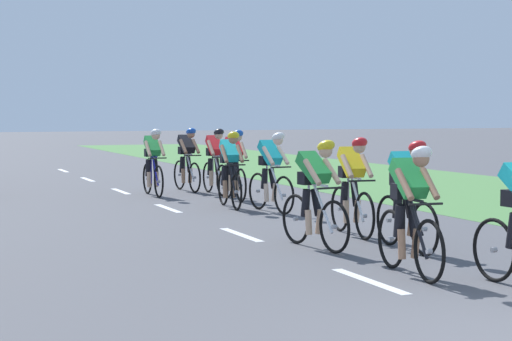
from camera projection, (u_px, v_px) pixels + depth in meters
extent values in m
cube|color=#4C7F42|center=(422.00, 184.00, 22.99)|extent=(7.00, 60.00, 0.01)
cube|color=white|center=(369.00, 281.00, 9.80)|extent=(0.14, 1.60, 0.01)
cube|color=white|center=(241.00, 235.00, 13.50)|extent=(0.14, 1.60, 0.01)
cube|color=white|center=(168.00, 208.00, 17.19)|extent=(0.14, 1.60, 0.01)
cube|color=white|center=(121.00, 191.00, 20.89)|extent=(0.14, 1.60, 0.01)
cube|color=white|center=(88.00, 179.00, 24.58)|extent=(0.14, 1.60, 0.01)
cube|color=white|center=(63.00, 171.00, 28.28)|extent=(0.14, 1.60, 0.01)
torus|color=black|center=(494.00, 250.00, 9.74)|extent=(0.07, 0.72, 0.72)
cylinder|color=#99999E|center=(494.00, 250.00, 9.74)|extent=(0.06, 0.06, 0.06)
torus|color=black|center=(429.00, 251.00, 9.64)|extent=(0.12, 0.72, 0.72)
cylinder|color=#99999E|center=(429.00, 251.00, 9.64)|extent=(0.07, 0.07, 0.06)
torus|color=black|center=(391.00, 239.00, 10.60)|extent=(0.12, 0.72, 0.72)
cylinder|color=#99999E|center=(391.00, 239.00, 10.60)|extent=(0.07, 0.07, 0.06)
cylinder|color=black|center=(412.00, 199.00, 10.03)|extent=(0.10, 0.55, 0.04)
cylinder|color=black|center=(418.00, 229.00, 9.89)|extent=(0.09, 0.48, 0.63)
cylinder|color=black|center=(404.00, 223.00, 10.24)|extent=(0.04, 0.04, 0.65)
cylinder|color=black|center=(426.00, 204.00, 9.70)|extent=(0.42, 0.07, 0.03)
cube|color=black|center=(404.00, 194.00, 10.22)|extent=(0.12, 0.23, 0.05)
cube|color=green|center=(409.00, 178.00, 10.09)|extent=(0.34, 0.57, 0.46)
cube|color=black|center=(404.00, 191.00, 10.21)|extent=(0.30, 0.23, 0.18)
cylinder|color=black|center=(413.00, 220.00, 10.21)|extent=(0.13, 0.23, 0.40)
cylinder|color=#9E7051|center=(416.00, 243.00, 10.15)|extent=(0.11, 0.16, 0.36)
cylinder|color=black|center=(399.00, 221.00, 10.16)|extent=(0.13, 0.18, 0.40)
cylinder|color=#9E7051|center=(402.00, 244.00, 10.10)|extent=(0.10, 0.13, 0.36)
cylinder|color=#9E7051|center=(430.00, 184.00, 9.93)|extent=(0.12, 0.41, 0.35)
cylinder|color=#9E7051|center=(404.00, 184.00, 9.84)|extent=(0.12, 0.41, 0.35)
sphere|color=#9E7051|center=(421.00, 159.00, 9.78)|extent=(0.19, 0.19, 0.19)
ellipsoid|color=white|center=(422.00, 153.00, 9.77)|extent=(0.26, 0.34, 0.24)
torus|color=black|center=(425.00, 229.00, 11.47)|extent=(0.08, 0.73, 0.72)
cylinder|color=#99999E|center=(425.00, 229.00, 11.47)|extent=(0.06, 0.06, 0.06)
torus|color=black|center=(389.00, 220.00, 12.41)|extent=(0.08, 0.73, 0.72)
cylinder|color=#99999E|center=(389.00, 220.00, 12.41)|extent=(0.06, 0.06, 0.06)
cylinder|color=black|center=(408.00, 186.00, 11.86)|extent=(0.07, 0.55, 0.04)
cylinder|color=black|center=(414.00, 211.00, 11.71)|extent=(0.07, 0.48, 0.63)
cylinder|color=black|center=(401.00, 206.00, 12.07)|extent=(0.04, 0.04, 0.65)
cylinder|color=black|center=(421.00, 189.00, 11.53)|extent=(0.42, 0.05, 0.03)
cube|color=black|center=(401.00, 182.00, 12.04)|extent=(0.11, 0.23, 0.05)
cube|color=#19B2B7|center=(406.00, 168.00, 11.91)|extent=(0.31, 0.56, 0.45)
cube|color=black|center=(402.00, 179.00, 12.03)|extent=(0.29, 0.21, 0.18)
cylinder|color=black|center=(409.00, 204.00, 12.04)|extent=(0.12, 0.23, 0.40)
cylinder|color=#9E7051|center=(411.00, 223.00, 11.98)|extent=(0.10, 0.16, 0.36)
cylinder|color=black|center=(397.00, 204.00, 11.98)|extent=(0.12, 0.17, 0.40)
cylinder|color=#9E7051|center=(400.00, 224.00, 11.92)|extent=(0.10, 0.13, 0.36)
cylinder|color=#9E7051|center=(424.00, 172.00, 11.76)|extent=(0.10, 0.40, 0.35)
cylinder|color=#9E7051|center=(403.00, 173.00, 11.66)|extent=(0.10, 0.40, 0.35)
sphere|color=#9E7051|center=(417.00, 152.00, 11.61)|extent=(0.19, 0.19, 0.19)
ellipsoid|color=red|center=(417.00, 147.00, 11.60)|extent=(0.25, 0.33, 0.24)
torus|color=black|center=(334.00, 227.00, 11.69)|extent=(0.12, 0.72, 0.72)
cylinder|color=#99999E|center=(334.00, 227.00, 11.69)|extent=(0.07, 0.07, 0.06)
torus|color=black|center=(296.00, 219.00, 12.57)|extent=(0.12, 0.72, 0.72)
cylinder|color=#99999E|center=(296.00, 219.00, 12.57)|extent=(0.07, 0.07, 0.06)
cylinder|color=white|center=(316.00, 185.00, 12.05)|extent=(0.10, 0.55, 0.04)
cylinder|color=white|center=(323.00, 209.00, 11.92)|extent=(0.09, 0.48, 0.63)
cylinder|color=white|center=(309.00, 205.00, 12.25)|extent=(0.04, 0.04, 0.65)
cylinder|color=black|center=(330.00, 188.00, 11.75)|extent=(0.42, 0.07, 0.03)
cube|color=black|center=(309.00, 181.00, 12.22)|extent=(0.12, 0.23, 0.05)
cube|color=green|center=(314.00, 167.00, 12.10)|extent=(0.34, 0.58, 0.44)
cube|color=black|center=(309.00, 178.00, 12.21)|extent=(0.30, 0.23, 0.18)
cylinder|color=black|center=(316.00, 202.00, 12.23)|extent=(0.13, 0.23, 0.40)
cylinder|color=tan|center=(319.00, 222.00, 12.18)|extent=(0.11, 0.16, 0.36)
cylinder|color=black|center=(306.00, 203.00, 12.15)|extent=(0.13, 0.18, 0.40)
cylinder|color=tan|center=(309.00, 222.00, 12.10)|extent=(0.10, 0.13, 0.36)
cylinder|color=tan|center=(332.00, 171.00, 11.99)|extent=(0.12, 0.41, 0.35)
cylinder|color=tan|center=(312.00, 172.00, 11.84)|extent=(0.12, 0.41, 0.35)
sphere|color=tan|center=(326.00, 151.00, 11.82)|extent=(0.19, 0.19, 0.19)
ellipsoid|color=yellow|center=(326.00, 146.00, 11.81)|extent=(0.26, 0.34, 0.24)
torus|color=black|center=(365.00, 216.00, 12.92)|extent=(0.12, 0.72, 0.72)
cylinder|color=#99999E|center=(365.00, 216.00, 12.92)|extent=(0.07, 0.07, 0.06)
torus|color=black|center=(340.00, 209.00, 13.88)|extent=(0.12, 0.72, 0.72)
cylinder|color=#99999E|center=(340.00, 209.00, 13.88)|extent=(0.07, 0.07, 0.06)
cylinder|color=white|center=(353.00, 178.00, 13.32)|extent=(0.09, 0.55, 0.04)
cylinder|color=white|center=(358.00, 200.00, 13.17)|extent=(0.09, 0.48, 0.63)
cylinder|color=white|center=(348.00, 196.00, 13.53)|extent=(0.04, 0.04, 0.65)
cylinder|color=black|center=(362.00, 181.00, 12.98)|extent=(0.42, 0.07, 0.03)
cube|color=black|center=(348.00, 174.00, 13.51)|extent=(0.12, 0.23, 0.05)
cube|color=yellow|center=(352.00, 162.00, 13.37)|extent=(0.34, 0.57, 0.47)
cube|color=black|center=(349.00, 172.00, 13.49)|extent=(0.30, 0.23, 0.18)
cylinder|color=black|center=(355.00, 194.00, 13.49)|extent=(0.13, 0.23, 0.40)
cylinder|color=tan|center=(357.00, 211.00, 13.43)|extent=(0.11, 0.16, 0.36)
cylinder|color=black|center=(344.00, 194.00, 13.44)|extent=(0.13, 0.18, 0.40)
cylinder|color=tan|center=(346.00, 212.00, 13.38)|extent=(0.10, 0.13, 0.36)
cylinder|color=tan|center=(367.00, 166.00, 13.21)|extent=(0.12, 0.41, 0.35)
cylinder|color=tan|center=(347.00, 166.00, 13.13)|extent=(0.12, 0.41, 0.35)
sphere|color=tan|center=(359.00, 147.00, 13.07)|extent=(0.19, 0.19, 0.19)
ellipsoid|color=red|center=(360.00, 143.00, 13.05)|extent=(0.26, 0.34, 0.24)
torus|color=black|center=(284.00, 195.00, 16.13)|extent=(0.12, 0.72, 0.72)
cylinder|color=#99999E|center=(284.00, 195.00, 16.13)|extent=(0.07, 0.07, 0.06)
torus|color=black|center=(258.00, 191.00, 17.00)|extent=(0.12, 0.72, 0.72)
cylinder|color=#99999E|center=(258.00, 191.00, 17.00)|extent=(0.07, 0.07, 0.06)
cylinder|color=white|center=(272.00, 165.00, 16.49)|extent=(0.10, 0.55, 0.04)
cylinder|color=white|center=(277.00, 183.00, 16.35)|extent=(0.09, 0.48, 0.63)
cylinder|color=white|center=(267.00, 180.00, 16.68)|extent=(0.04, 0.04, 0.65)
cylinder|color=black|center=(281.00, 167.00, 16.18)|extent=(0.42, 0.07, 0.03)
cube|color=black|center=(267.00, 163.00, 16.66)|extent=(0.12, 0.23, 0.05)
cube|color=#19B2B7|center=(270.00, 152.00, 16.54)|extent=(0.34, 0.57, 0.47)
cube|color=black|center=(267.00, 160.00, 16.65)|extent=(0.30, 0.23, 0.18)
cylinder|color=black|center=(272.00, 178.00, 16.67)|extent=(0.13, 0.23, 0.40)
cylinder|color=beige|center=(275.00, 192.00, 16.62)|extent=(0.11, 0.16, 0.36)
cylinder|color=black|center=(264.00, 179.00, 16.58)|extent=(0.13, 0.18, 0.40)
cylinder|color=beige|center=(266.00, 193.00, 16.53)|extent=(0.10, 0.13, 0.36)
cylinder|color=beige|center=(283.00, 155.00, 16.43)|extent=(0.12, 0.41, 0.35)
cylinder|color=beige|center=(268.00, 156.00, 16.27)|extent=(0.12, 0.41, 0.35)
sphere|color=beige|center=(278.00, 140.00, 16.26)|extent=(0.19, 0.19, 0.19)
ellipsoid|color=white|center=(278.00, 137.00, 16.24)|extent=(0.26, 0.34, 0.24)
torus|color=black|center=(236.00, 192.00, 16.81)|extent=(0.11, 0.73, 0.72)
cylinder|color=#99999E|center=(236.00, 192.00, 16.81)|extent=(0.07, 0.07, 0.06)
torus|color=black|center=(223.00, 188.00, 17.77)|extent=(0.11, 0.73, 0.72)
cylinder|color=#99999E|center=(223.00, 188.00, 17.77)|extent=(0.07, 0.07, 0.06)
cylinder|color=black|center=(230.00, 163.00, 17.21)|extent=(0.08, 0.55, 0.04)
cylinder|color=black|center=(233.00, 180.00, 17.06)|extent=(0.08, 0.48, 0.63)
cylinder|color=black|center=(228.00, 177.00, 17.42)|extent=(0.04, 0.04, 0.65)
cylinder|color=black|center=(235.00, 165.00, 16.87)|extent=(0.42, 0.07, 0.03)
cube|color=black|center=(228.00, 160.00, 17.39)|extent=(0.12, 0.23, 0.05)
cube|color=#19B2B7|center=(229.00, 151.00, 17.26)|extent=(0.33, 0.57, 0.44)
cube|color=black|center=(228.00, 158.00, 17.38)|extent=(0.30, 0.22, 0.18)
cylinder|color=black|center=(233.00, 176.00, 17.38)|extent=(0.13, 0.23, 0.40)
cylinder|color=#9E7051|center=(234.00, 189.00, 17.33)|extent=(0.10, 0.16, 0.36)
cylinder|color=black|center=(224.00, 176.00, 17.33)|extent=(0.12, 0.18, 0.40)
cylinder|color=#9E7051|center=(225.00, 189.00, 17.27)|extent=(0.10, 0.13, 0.36)
cylinder|color=#9E7051|center=(240.00, 154.00, 17.11)|extent=(0.11, 0.41, 0.35)
cylinder|color=#9E7051|center=(224.00, 154.00, 17.01)|extent=(0.11, 0.41, 0.35)
sphere|color=#9E7051|center=(233.00, 139.00, 16.96)|extent=(0.19, 0.19, 0.19)
ellipsoid|color=yellow|center=(233.00, 136.00, 16.95)|extent=(0.26, 0.33, 0.24)
torus|color=black|center=(241.00, 185.00, 18.32)|extent=(0.09, 0.73, 0.72)
cylinder|color=#99999E|center=(241.00, 185.00, 18.32)|extent=(0.06, 0.06, 0.06)
torus|color=black|center=(228.00, 182.00, 19.27)|extent=(0.09, 0.73, 0.72)
cylinder|color=#99999E|center=(228.00, 182.00, 19.27)|extent=(0.06, 0.06, 0.06)
cylinder|color=black|center=(235.00, 159.00, 18.71)|extent=(0.07, 0.55, 0.04)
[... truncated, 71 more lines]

